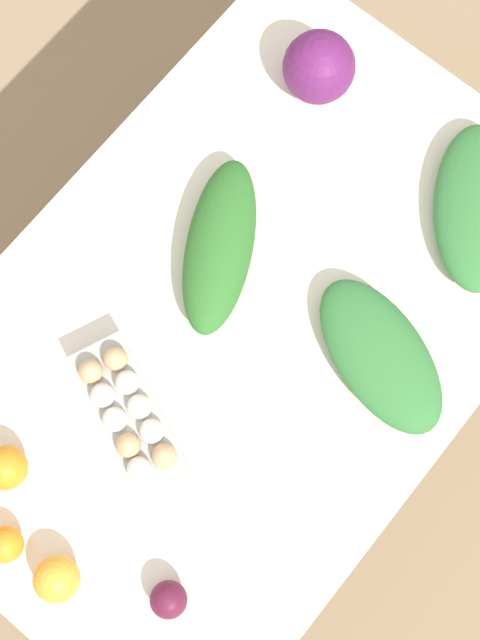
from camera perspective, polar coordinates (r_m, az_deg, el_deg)
name	(u,v)px	position (r m, az deg, el deg)	size (l,w,h in m)	color
ground_plane	(240,383)	(2.37, 0.00, -4.06)	(8.00, 8.00, 0.00)	#937A5B
dining_table	(240,333)	(1.76, 0.00, -0.84)	(1.34, 0.88, 0.71)	silver
cabbage_purple	(319,67)	(1.79, 5.07, 15.82)	(0.14, 0.14, 0.14)	#601E5B
egg_carton	(129,415)	(1.61, -7.11, -6.06)	(0.21, 0.30, 0.09)	#A8A8A3
greens_bunch_dandelion	(220,246)	(1.67, -1.31, 4.77)	(0.35, 0.13, 0.09)	#2D6B28
greens_bunch_beet_tops	(477,207)	(1.76, 14.96, 7.01)	(0.34, 0.17, 0.07)	#337538
greens_bunch_chard	(380,355)	(1.64, 8.97, -2.25)	(0.32, 0.16, 0.08)	#337538
beet_root	(169,600)	(1.61, -4.60, -17.41)	(0.07, 0.07, 0.07)	#5B1933
orange_0	(6,468)	(1.65, -14.77, -9.12)	(0.08, 0.08, 0.08)	orange
orange_1	(5,545)	(1.65, -14.79, -13.72)	(0.06, 0.06, 0.06)	orange
orange_3	(57,579)	(1.62, -11.65, -15.93)	(0.08, 0.08, 0.08)	#F9A833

